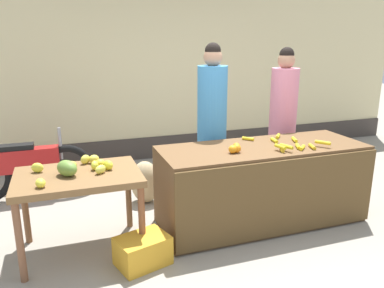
# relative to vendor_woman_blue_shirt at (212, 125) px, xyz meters

# --- Properties ---
(ground_plane) EXTENTS (24.00, 24.00, 0.00)m
(ground_plane) POSITION_rel_vendor_woman_blue_shirt_xyz_m (-0.08, -0.64, -0.95)
(ground_plane) COLOR gray
(market_wall_back) EXTENTS (9.07, 0.23, 3.10)m
(market_wall_back) POSITION_rel_vendor_woman_blue_shirt_xyz_m (-0.08, 2.07, 0.57)
(market_wall_back) COLOR beige
(market_wall_back) RESTS_ON ground
(fruit_stall_counter) EXTENTS (2.18, 0.82, 0.85)m
(fruit_stall_counter) POSITION_rel_vendor_woman_blue_shirt_xyz_m (0.32, -0.66, -0.53)
(fruit_stall_counter) COLOR brown
(fruit_stall_counter) RESTS_ON ground
(side_table_wooden) EXTENTS (1.09, 0.77, 0.76)m
(side_table_wooden) POSITION_rel_vendor_woman_blue_shirt_xyz_m (-1.55, -0.64, -0.28)
(side_table_wooden) COLOR brown
(side_table_wooden) RESTS_ON ground
(banana_bunch_pile) EXTENTS (0.72, 0.64, 0.07)m
(banana_bunch_pile) POSITION_rel_vendor_woman_blue_shirt_xyz_m (0.57, -0.73, -0.08)
(banana_bunch_pile) COLOR yellow
(banana_bunch_pile) RESTS_ON fruit_stall_counter
(orange_pile) EXTENTS (0.17, 0.18, 0.09)m
(orange_pile) POSITION_rel_vendor_woman_blue_shirt_xyz_m (-0.05, -0.75, -0.07)
(orange_pile) COLOR orange
(orange_pile) RESTS_ON fruit_stall_counter
(mango_papaya_pile) EXTENTS (0.73, 0.62, 0.14)m
(mango_papaya_pile) POSITION_rel_vendor_woman_blue_shirt_xyz_m (-1.56, -0.61, -0.14)
(mango_papaya_pile) COLOR yellow
(mango_papaya_pile) RESTS_ON side_table_wooden
(vendor_woman_blue_shirt) EXTENTS (0.34, 0.34, 1.89)m
(vendor_woman_blue_shirt) POSITION_rel_vendor_woman_blue_shirt_xyz_m (0.00, 0.00, 0.00)
(vendor_woman_blue_shirt) COLOR #33333D
(vendor_woman_blue_shirt) RESTS_ON ground
(vendor_woman_pink_shirt) EXTENTS (0.34, 0.34, 1.83)m
(vendor_woman_pink_shirt) POSITION_rel_vendor_woman_blue_shirt_xyz_m (1.01, 0.10, -0.03)
(vendor_woman_pink_shirt) COLOR #33333D
(vendor_woman_pink_shirt) RESTS_ON ground
(parked_motorcycle) EXTENTS (1.60, 0.18, 0.88)m
(parked_motorcycle) POSITION_rel_vendor_woman_blue_shirt_xyz_m (-2.11, 0.83, -0.55)
(parked_motorcycle) COLOR black
(parked_motorcycle) RESTS_ON ground
(produce_crate) EXTENTS (0.51, 0.43, 0.26)m
(produce_crate) POSITION_rel_vendor_woman_blue_shirt_xyz_m (-1.07, -1.05, -0.82)
(produce_crate) COLOR gold
(produce_crate) RESTS_ON ground
(produce_sack) EXTENTS (0.46, 0.44, 0.52)m
(produce_sack) POSITION_rel_vendor_woman_blue_shirt_xyz_m (-0.75, 0.25, -0.70)
(produce_sack) COLOR tan
(produce_sack) RESTS_ON ground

